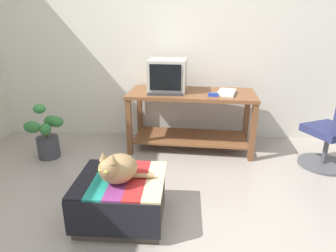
{
  "coord_description": "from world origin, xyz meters",
  "views": [
    {
      "loc": [
        0.12,
        -1.78,
        1.51
      ],
      "look_at": [
        -0.05,
        0.85,
        0.55
      ],
      "focal_mm": 31.16,
      "sensor_mm": 36.0,
      "label": 1
    }
  ],
  "objects_px": {
    "keyboard": "(165,93)",
    "ottoman_with_blanket": "(122,199)",
    "desk": "(191,110)",
    "book": "(227,92)",
    "cat": "(117,168)",
    "tv_monitor": "(168,76)",
    "potted_plant": "(47,135)",
    "stapler": "(213,95)",
    "office_chair": "(334,134)"
  },
  "relations": [
    {
      "from": "keyboard",
      "to": "ottoman_with_blanket",
      "type": "relative_size",
      "value": 0.59
    },
    {
      "from": "desk",
      "to": "book",
      "type": "height_order",
      "value": "book"
    },
    {
      "from": "book",
      "to": "cat",
      "type": "height_order",
      "value": "book"
    },
    {
      "from": "tv_monitor",
      "to": "book",
      "type": "height_order",
      "value": "tv_monitor"
    },
    {
      "from": "cat",
      "to": "potted_plant",
      "type": "height_order",
      "value": "cat"
    },
    {
      "from": "ottoman_with_blanket",
      "to": "cat",
      "type": "relative_size",
      "value": 1.51
    },
    {
      "from": "keyboard",
      "to": "stapler",
      "type": "height_order",
      "value": "stapler"
    },
    {
      "from": "keyboard",
      "to": "stapler",
      "type": "bearing_deg",
      "value": -7.51
    },
    {
      "from": "book",
      "to": "ottoman_with_blanket",
      "type": "distance_m",
      "value": 1.76
    },
    {
      "from": "desk",
      "to": "book",
      "type": "xyz_separation_m",
      "value": [
        0.4,
        -0.07,
        0.24
      ]
    },
    {
      "from": "tv_monitor",
      "to": "potted_plant",
      "type": "distance_m",
      "value": 1.55
    },
    {
      "from": "ottoman_with_blanket",
      "to": "keyboard",
      "type": "bearing_deg",
      "value": 79.32
    },
    {
      "from": "desk",
      "to": "tv_monitor",
      "type": "relative_size",
      "value": 3.31
    },
    {
      "from": "desk",
      "to": "ottoman_with_blanket",
      "type": "xyz_separation_m",
      "value": [
        -0.55,
        -1.45,
        -0.3
      ]
    },
    {
      "from": "desk",
      "to": "tv_monitor",
      "type": "bearing_deg",
      "value": 172.77
    },
    {
      "from": "potted_plant",
      "to": "stapler",
      "type": "relative_size",
      "value": 5.56
    },
    {
      "from": "tv_monitor",
      "to": "ottoman_with_blanket",
      "type": "height_order",
      "value": "tv_monitor"
    },
    {
      "from": "tv_monitor",
      "to": "potted_plant",
      "type": "bearing_deg",
      "value": -158.36
    },
    {
      "from": "stapler",
      "to": "cat",
      "type": "bearing_deg",
      "value": 153.42
    },
    {
      "from": "keyboard",
      "to": "potted_plant",
      "type": "distance_m",
      "value": 1.44
    },
    {
      "from": "potted_plant",
      "to": "office_chair",
      "type": "xyz_separation_m",
      "value": [
        3.13,
        -0.06,
        0.12
      ]
    },
    {
      "from": "keyboard",
      "to": "office_chair",
      "type": "distance_m",
      "value": 1.85
    },
    {
      "from": "ottoman_with_blanket",
      "to": "stapler",
      "type": "height_order",
      "value": "stapler"
    },
    {
      "from": "office_chair",
      "to": "desk",
      "type": "bearing_deg",
      "value": -42.37
    },
    {
      "from": "cat",
      "to": "potted_plant",
      "type": "relative_size",
      "value": 0.73
    },
    {
      "from": "tv_monitor",
      "to": "ottoman_with_blanket",
      "type": "distance_m",
      "value": 1.68
    },
    {
      "from": "potted_plant",
      "to": "stapler",
      "type": "bearing_deg",
      "value": 5.82
    },
    {
      "from": "tv_monitor",
      "to": "stapler",
      "type": "height_order",
      "value": "tv_monitor"
    },
    {
      "from": "desk",
      "to": "keyboard",
      "type": "bearing_deg",
      "value": -153.76
    },
    {
      "from": "potted_plant",
      "to": "stapler",
      "type": "height_order",
      "value": "stapler"
    },
    {
      "from": "desk",
      "to": "potted_plant",
      "type": "relative_size",
      "value": 2.49
    },
    {
      "from": "book",
      "to": "stapler",
      "type": "relative_size",
      "value": 2.65
    },
    {
      "from": "stapler",
      "to": "tv_monitor",
      "type": "bearing_deg",
      "value": 69.51
    },
    {
      "from": "desk",
      "to": "office_chair",
      "type": "xyz_separation_m",
      "value": [
        1.49,
        -0.45,
        -0.1
      ]
    },
    {
      "from": "book",
      "to": "potted_plant",
      "type": "xyz_separation_m",
      "value": [
        -2.04,
        -0.31,
        -0.46
      ]
    },
    {
      "from": "potted_plant",
      "to": "book",
      "type": "bearing_deg",
      "value": 8.66
    },
    {
      "from": "book",
      "to": "office_chair",
      "type": "bearing_deg",
      "value": -3.98
    },
    {
      "from": "potted_plant",
      "to": "office_chair",
      "type": "height_order",
      "value": "office_chair"
    },
    {
      "from": "tv_monitor",
      "to": "stapler",
      "type": "bearing_deg",
      "value": -21.79
    },
    {
      "from": "office_chair",
      "to": "book",
      "type": "bearing_deg",
      "value": -44.57
    },
    {
      "from": "desk",
      "to": "stapler",
      "type": "relative_size",
      "value": 13.84
    },
    {
      "from": "stapler",
      "to": "book",
      "type": "bearing_deg",
      "value": -49.23
    },
    {
      "from": "keyboard",
      "to": "book",
      "type": "relative_size",
      "value": 1.37
    },
    {
      "from": "desk",
      "to": "office_chair",
      "type": "distance_m",
      "value": 1.56
    },
    {
      "from": "ottoman_with_blanket",
      "to": "office_chair",
      "type": "bearing_deg",
      "value": 26.14
    },
    {
      "from": "keyboard",
      "to": "book",
      "type": "height_order",
      "value": "book"
    },
    {
      "from": "keyboard",
      "to": "potted_plant",
      "type": "height_order",
      "value": "keyboard"
    },
    {
      "from": "cat",
      "to": "office_chair",
      "type": "bearing_deg",
      "value": 48.38
    },
    {
      "from": "stapler",
      "to": "ottoman_with_blanket",
      "type": "bearing_deg",
      "value": 152.72
    },
    {
      "from": "ottoman_with_blanket",
      "to": "stapler",
      "type": "distance_m",
      "value": 1.58
    }
  ]
}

